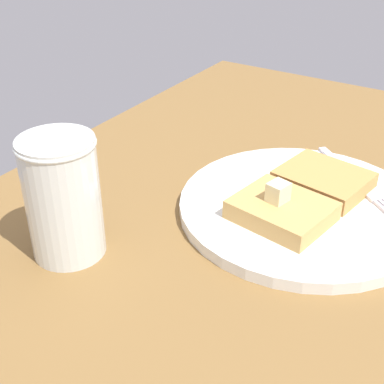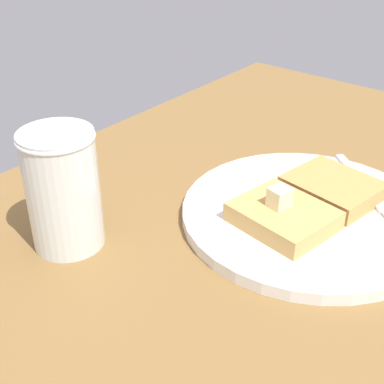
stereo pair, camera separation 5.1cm
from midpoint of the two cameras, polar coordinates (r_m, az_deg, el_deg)
The scene contains 6 objects.
plate at distance 56.74cm, azimuth 9.14°, elevation -1.66°, with size 25.78×25.78×1.25cm.
toast_slice_left at distance 53.05cm, azimuth 6.85°, elevation -2.05°, with size 7.56×8.98×1.95cm, color tan.
toast_slice_middle at distance 58.98cm, azimuth 11.44°, elevation 1.16°, with size 7.56×8.98×1.95cm, color #CC8E4A.
butter_pat_primary at distance 52.21cm, azimuth 6.42°, elevation -0.08°, with size 1.95×1.76×1.95cm, color #F2EAB2.
fork at distance 61.03cm, azimuth 15.38°, elevation 0.84°, with size 11.56×13.03×0.36cm.
syrup_jar at distance 50.12cm, azimuth -16.39°, elevation -1.26°, with size 7.01×7.01×11.65cm.
Camera 1 is at (-42.92, -3.72, 33.78)cm, focal length 50.00 mm.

